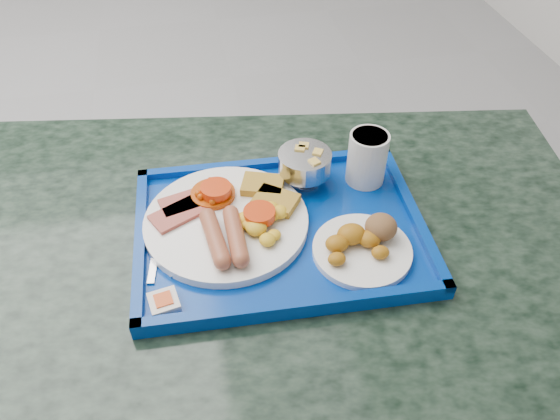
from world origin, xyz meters
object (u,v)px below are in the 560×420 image
table (261,320)px  bread_plate (364,243)px  main_plate (231,218)px  tray (280,230)px  juice_cup (367,157)px  fruit_bowl (305,163)px

table → bread_plate: bread_plate is taller
main_plate → bread_plate: bearing=-26.4°
main_plate → tray: bearing=-16.6°
table → tray: 0.20m
tray → juice_cup: (0.17, 0.09, 0.06)m
tray → juice_cup: 0.20m
tray → fruit_bowl: fruit_bowl is taller
tray → fruit_bowl: 0.13m
juice_cup → main_plate: bearing=-164.8°
bread_plate → juice_cup: bearing=71.6°
tray → main_plate: bearing=163.4°
main_plate → fruit_bowl: size_ratio=2.87×
main_plate → bread_plate: (0.20, -0.10, 0.00)m
tray → table: bearing=-144.0°
table → juice_cup: (0.22, 0.12, 0.26)m
fruit_bowl → juice_cup: 0.11m
tray → bread_plate: 0.14m
tray → main_plate: 0.08m
main_plate → juice_cup: size_ratio=2.80×
main_plate → fruit_bowl: 0.17m
table → fruit_bowl: fruit_bowl is taller
tray → fruit_bowl: bearing=58.4°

